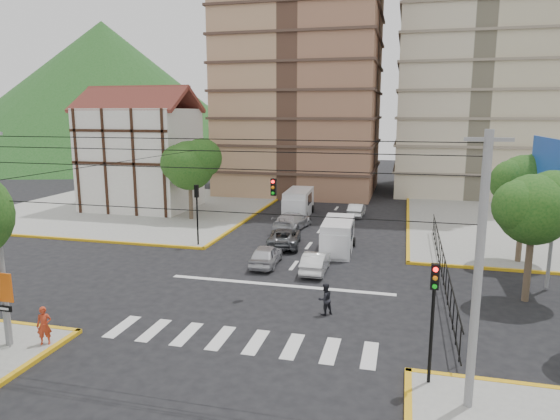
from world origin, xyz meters
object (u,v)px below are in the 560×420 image
(traffic_light_se, at_px, (433,304))
(car_silver_front_left, at_px, (266,255))
(car_white_front_right, at_px, (316,262))
(pedestrian_crosswalk, at_px, (325,299))
(pedestrian_sw_corner, at_px, (44,326))
(traffic_light_nw, at_px, (197,205))
(van_right_lane, at_px, (337,237))
(district_sign, at_px, (4,294))
(van_left_lane, at_px, (298,204))

(traffic_light_se, relative_size, car_silver_front_left, 1.10)
(car_white_front_right, relative_size, pedestrian_crosswalk, 2.50)
(pedestrian_sw_corner, bearing_deg, traffic_light_nw, 64.14)
(traffic_light_se, distance_m, van_right_lane, 17.52)
(traffic_light_nw, height_order, district_sign, traffic_light_nw)
(pedestrian_crosswalk, bearing_deg, van_left_lane, -119.10)
(pedestrian_sw_corner, distance_m, pedestrian_crosswalk, 12.44)
(district_sign, relative_size, van_right_lane, 0.63)
(car_white_front_right, bearing_deg, traffic_light_nw, -22.10)
(traffic_light_nw, distance_m, pedestrian_crosswalk, 15.10)
(pedestrian_crosswalk, bearing_deg, van_right_lane, -129.80)
(traffic_light_se, bearing_deg, pedestrian_crosswalk, 130.17)
(traffic_light_se, height_order, district_sign, traffic_light_se)
(pedestrian_sw_corner, height_order, pedestrian_crosswalk, pedestrian_sw_corner)
(van_right_lane, bearing_deg, car_silver_front_left, -137.04)
(car_silver_front_left, xyz_separation_m, pedestrian_sw_corner, (-5.82, -13.20, 0.28))
(district_sign, height_order, car_silver_front_left, district_sign)
(traffic_light_nw, height_order, van_left_lane, traffic_light_nw)
(car_white_front_right, height_order, pedestrian_sw_corner, pedestrian_sw_corner)
(district_sign, distance_m, pedestrian_sw_corner, 2.04)
(pedestrian_sw_corner, bearing_deg, van_left_lane, 54.38)
(traffic_light_nw, xyz_separation_m, car_white_front_right, (9.37, -3.74, -2.47))
(district_sign, bearing_deg, pedestrian_crosswalk, 30.04)
(traffic_light_nw, height_order, car_silver_front_left, traffic_light_nw)
(car_white_front_right, relative_size, pedestrian_sw_corner, 2.41)
(car_silver_front_left, relative_size, car_white_front_right, 1.02)
(traffic_light_nw, height_order, van_right_lane, traffic_light_nw)
(van_right_lane, distance_m, pedestrian_sw_corner, 19.91)
(district_sign, relative_size, car_silver_front_left, 0.80)
(van_left_lane, height_order, pedestrian_crosswalk, van_left_lane)
(traffic_light_se, xyz_separation_m, pedestrian_crosswalk, (-4.63, 5.48, -2.33))
(district_sign, xyz_separation_m, car_silver_front_left, (7.05, 13.85, -1.77))
(van_right_lane, relative_size, pedestrian_sw_corner, 3.15)
(district_sign, height_order, pedestrian_sw_corner, district_sign)
(traffic_light_se, bearing_deg, traffic_light_nw, 135.00)
(car_white_front_right, xyz_separation_m, pedestrian_crosswalk, (1.60, -6.38, 0.14))
(van_right_lane, xyz_separation_m, car_silver_front_left, (-4.03, -4.10, -0.42))
(van_left_lane, distance_m, pedestrian_sw_corner, 29.22)
(car_silver_front_left, bearing_deg, pedestrian_sw_corner, 63.46)
(car_silver_front_left, bearing_deg, van_left_lane, -88.08)
(district_sign, height_order, van_right_lane, district_sign)
(car_silver_front_left, relative_size, pedestrian_sw_corner, 2.46)
(pedestrian_sw_corner, bearing_deg, car_white_front_right, 27.49)
(car_white_front_right, height_order, pedestrian_crosswalk, pedestrian_crosswalk)
(traffic_light_nw, distance_m, car_white_front_right, 10.39)
(traffic_light_se, height_order, van_right_lane, traffic_light_se)
(pedestrian_crosswalk, bearing_deg, car_white_front_right, -120.37)
(van_right_lane, height_order, pedestrian_crosswalk, van_right_lane)
(van_left_lane, bearing_deg, district_sign, -103.57)
(van_right_lane, bearing_deg, traffic_light_nw, -177.40)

